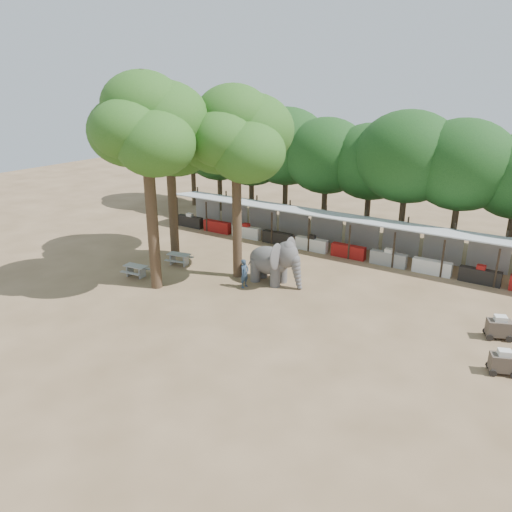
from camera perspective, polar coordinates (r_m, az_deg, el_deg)
The scene contains 12 objects.
ground at distance 24.97m, azimuth -4.35°, elevation -7.98°, with size 100.00×100.00×0.00m, color brown.
vendor_stalls at distance 35.70m, azimuth 9.10°, elevation 2.44°, with size 28.00×2.99×2.80m.
yard_tree_left at distance 33.73m, azimuth -9.91°, elevation 13.60°, with size 7.10×6.90×11.02m.
yard_tree_center at distance 27.97m, azimuth -12.44°, elevation 14.36°, with size 7.10×6.90×12.04m.
yard_tree_back at distance 29.16m, azimuth -2.32°, elevation 13.66°, with size 7.10×6.90×11.36m.
backdrop_trees at distance 39.43m, azimuth 12.57°, elevation 10.30°, with size 46.46×5.95×8.33m.
elephant at distance 29.45m, azimuth 2.18°, elevation -0.58°, with size 3.64×2.80×2.79m.
handler at distance 29.05m, azimuth -1.32°, elevation -2.00°, with size 0.62×0.41×1.72m, color #26384C.
picnic_table_near at distance 31.63m, azimuth -13.58°, elevation -1.49°, with size 1.58×1.45×0.72m.
picnic_table_far at distance 33.09m, azimuth -8.78°, elevation -0.18°, with size 1.72×1.61×0.74m.
cart_front at distance 23.30m, azimuth 26.39°, elevation -10.79°, with size 1.31×1.09×1.09m.
cart_back at distance 26.15m, azimuth 26.02°, elevation -7.33°, with size 1.39×1.17×1.16m.
Camera 1 is at (13.57, -17.53, 11.48)m, focal length 35.00 mm.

